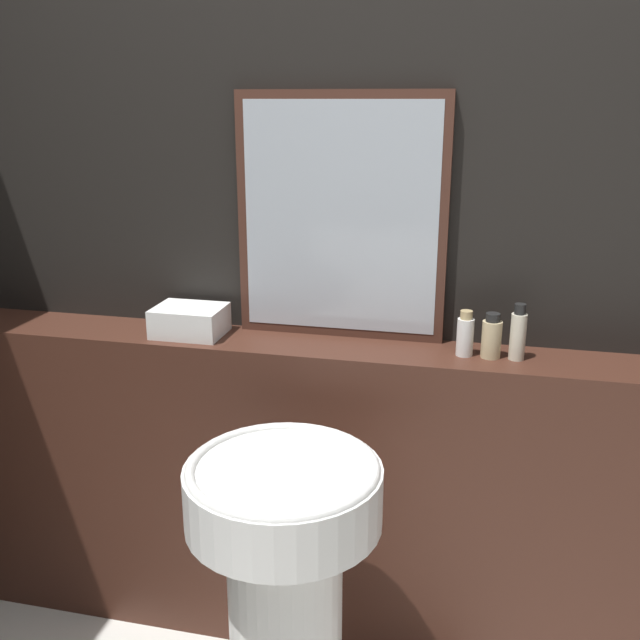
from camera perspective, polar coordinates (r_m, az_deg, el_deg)
The scene contains 8 objects.
wall_back at distance 2.06m, azimuth 1.93°, elevation 6.58°, with size 8.00×0.06×2.50m.
vanity_counter at distance 2.21m, azimuth 0.98°, elevation -14.01°, with size 2.72×0.22×0.97m.
pedestal_sink at distance 1.81m, azimuth -2.81°, elevation -20.77°, with size 0.45×0.45×0.86m.
mirror at distance 2.00m, azimuth 1.71°, elevation 8.14°, with size 0.59×0.03×0.69m.
towel_stack at distance 2.11m, azimuth -10.37°, elevation -0.05°, with size 0.20×0.16×0.08m.
shampoo_bottle at distance 1.94m, azimuth 11.54°, elevation -1.17°, with size 0.04×0.04×0.12m.
conditioner_bottle at distance 1.94m, azimuth 13.56°, elevation -1.34°, with size 0.05×0.05×0.12m.
lotion_bottle at distance 1.94m, azimuth 15.56°, elevation -1.09°, with size 0.04×0.04×0.15m.
Camera 1 is at (0.39, -0.70, 1.63)m, focal length 40.00 mm.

